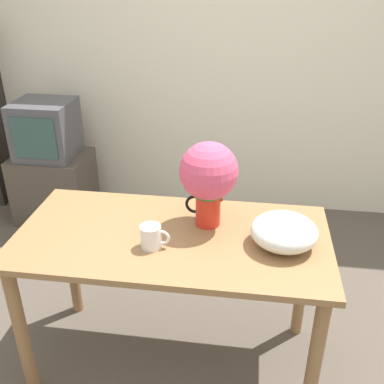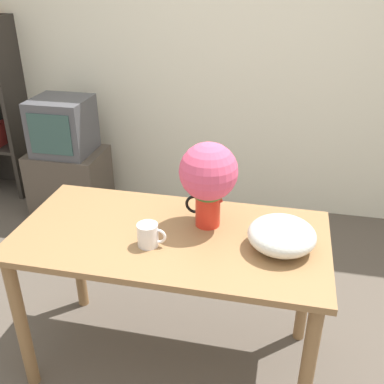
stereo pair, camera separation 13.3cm
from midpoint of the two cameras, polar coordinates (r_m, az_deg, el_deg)
wall_back at (r=3.47m, az=8.03°, el=17.91°), size 8.00×0.05×2.60m
table at (r=2.08m, az=-0.84°, el=-8.07°), size 1.40×0.70×0.77m
flower_vase at (r=1.97m, az=4.04°, el=1.84°), size 0.26×0.26×0.40m
coffee_mug at (r=1.91m, az=-3.56°, el=-5.51°), size 0.13×0.09×0.10m
white_bowl at (r=1.93m, az=13.29°, el=-5.40°), size 0.29×0.29×0.13m
tv_stand at (r=3.72m, az=-14.18°, el=1.18°), size 0.56×0.43×0.53m
tv_set at (r=3.54m, az=-15.07°, el=8.09°), size 0.42×0.40×0.42m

